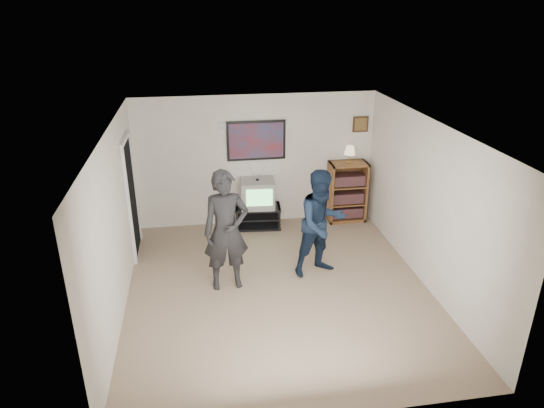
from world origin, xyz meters
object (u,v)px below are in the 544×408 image
object	(u,v)px
media_stand	(258,216)
bookshelf	(347,192)
crt_television	(258,193)
person_short	(321,223)
person_tall	(226,231)

from	to	relation	value
media_stand	bookshelf	world-z (taller)	bookshelf
crt_television	bookshelf	xyz separation A→B (m)	(1.77, 0.05, -0.10)
media_stand	crt_television	world-z (taller)	crt_television
media_stand	person_short	world-z (taller)	person_short
person_tall	person_short	xyz separation A→B (m)	(1.49, 0.17, -0.07)
bookshelf	person_short	distance (m)	2.15
crt_television	bookshelf	distance (m)	1.77
bookshelf	person_tall	bearing A→B (deg)	-140.69
crt_television	person_short	xyz separation A→B (m)	(0.76, -1.83, 0.17)
crt_television	person_tall	xyz separation A→B (m)	(-0.73, -1.99, 0.24)
crt_television	bookshelf	size ratio (longest dim) A/B	0.52
media_stand	crt_television	size ratio (longest dim) A/B	1.44
media_stand	bookshelf	bearing A→B (deg)	6.97
media_stand	person_tall	world-z (taller)	person_tall
bookshelf	crt_television	bearing A→B (deg)	-178.38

